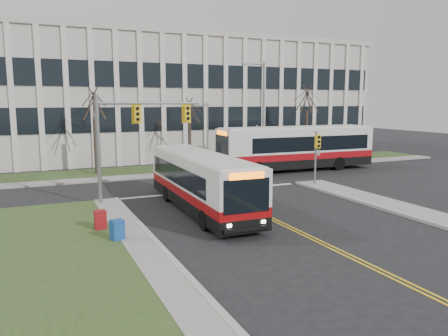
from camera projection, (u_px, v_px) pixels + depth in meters
ground at (278, 222)px, 21.19m from camera, size 120.00×120.00×0.00m
grass_verge at (69, 301)px, 12.63m from camera, size 5.00×26.00×0.12m
sidewalk_west at (169, 283)px, 13.84m from camera, size 1.20×26.00×0.14m
sidewalk_cross at (235, 170)px, 36.91m from camera, size 44.00×1.60×0.14m
building_lawn at (222, 166)px, 39.44m from camera, size 44.00×5.00×0.12m
office_building at (179, 100)px, 49.38m from camera, size 40.00×16.00×12.00m
mast_arm_signal at (128, 129)px, 24.75m from camera, size 6.11×0.38×6.20m
signal_pole_near at (317, 150)px, 29.94m from camera, size 0.34×0.39×3.80m
signal_pole_far at (258, 140)px, 37.62m from camera, size 0.34×0.39×3.80m
streetlight at (262, 108)px, 38.27m from camera, size 2.15×0.25×9.20m
directory_sign at (198, 155)px, 37.82m from camera, size 1.50×0.12×2.00m
tree_left at (94, 105)px, 34.19m from camera, size 1.80×1.80×7.70m
tree_mid at (189, 112)px, 37.69m from camera, size 1.80×1.80×6.82m
tree_right at (307, 100)px, 42.20m from camera, size 1.80×1.80×8.25m
bus_main at (201, 183)px, 23.24m from camera, size 2.67×11.23×2.98m
bus_cross at (296, 149)px, 36.92m from camera, size 13.68×3.31×3.63m
newspaper_box_blue at (117, 231)px, 18.08m from camera, size 0.60×0.57×0.95m
newspaper_box_red at (100, 221)px, 19.63m from camera, size 0.51×0.46×0.95m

